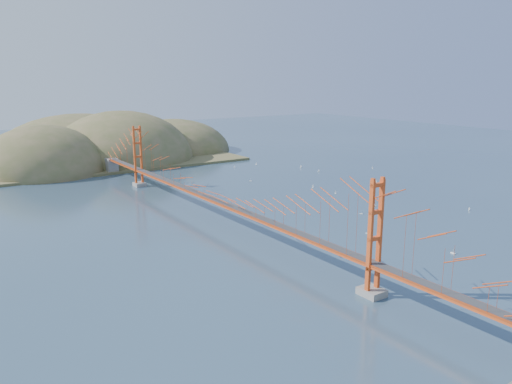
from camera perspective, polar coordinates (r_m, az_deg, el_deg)
ground at (r=72.96m, az=-4.48°, el=-3.50°), size 320.00×320.00×0.00m
bridge at (r=71.43m, az=-4.65°, el=1.93°), size 2.20×94.40×12.00m
far_headlands at (r=136.02m, az=-18.25°, el=3.63°), size 84.00×58.00×25.00m
sailboat_17 at (r=112.33m, az=7.20°, el=2.39°), size 0.52×0.50×0.59m
sailboat_15 at (r=120.68m, az=0.05°, el=3.23°), size 0.49×0.56×0.63m
sailboat_7 at (r=116.70m, az=-2.46°, el=2.88°), size 0.50×0.49×0.56m
sailboat_5 at (r=107.51m, az=14.21°, el=1.61°), size 0.54×0.60×0.68m
sailboat_1 at (r=78.86m, az=11.94°, el=-2.37°), size 0.61×0.61×0.64m
sailboat_3 at (r=96.11m, az=-8.50°, el=0.54°), size 0.65×0.65×0.71m
sailboat_6 at (r=69.30m, az=12.63°, el=-4.57°), size 0.56×0.56×0.60m
sailboat_11 at (r=102.26m, az=13.57°, el=1.08°), size 0.67×0.67×0.74m
sailboat_8 at (r=116.81m, az=5.15°, el=2.86°), size 0.62×0.60×0.70m
sailboat_2 at (r=83.79m, az=13.41°, el=-1.54°), size 0.54×0.49×0.60m
sailboat_13 at (r=86.25m, az=23.18°, el=-1.84°), size 0.51×0.50×0.58m
sailboat_9 at (r=118.42m, az=13.19°, el=2.70°), size 0.59×0.59×0.62m
sailboat_14 at (r=91.57m, az=9.08°, el=-0.10°), size 0.67×0.67×0.71m
sailboat_16 at (r=101.26m, az=-0.62°, el=1.32°), size 0.62×0.62×0.65m
sailboat_4 at (r=95.86m, az=6.52°, el=0.57°), size 0.69×0.69×0.73m
sailboat_10 at (r=64.73m, az=21.59°, el=-6.45°), size 0.53×0.64×0.74m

